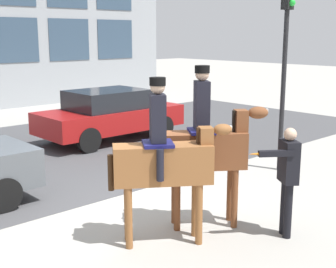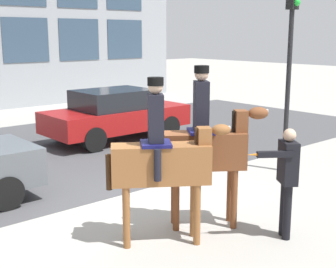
% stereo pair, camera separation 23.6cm
% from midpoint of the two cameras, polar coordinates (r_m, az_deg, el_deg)
% --- Properties ---
extents(ground_plane, '(80.00, 80.00, 0.00)m').
position_cam_midpoint_polar(ground_plane, '(9.04, -4.41, -8.61)').
color(ground_plane, '#9E9B93').
extents(road_surface, '(24.14, 8.50, 0.01)m').
position_cam_midpoint_polar(road_surface, '(13.01, -16.99, -2.65)').
color(road_surface, '#444447').
rests_on(road_surface, ground_plane).
extents(mounted_horse_lead, '(1.68, 1.29, 2.57)m').
position_cam_midpoint_polar(mounted_horse_lead, '(7.08, 0.29, -3.16)').
color(mounted_horse_lead, brown).
rests_on(mounted_horse_lead, ground_plane).
extents(mounted_horse_companion, '(1.59, 1.26, 2.70)m').
position_cam_midpoint_polar(mounted_horse_companion, '(7.72, 5.62, -1.38)').
color(mounted_horse_companion, brown).
rests_on(mounted_horse_companion, ground_plane).
extents(pedestrian_bystander, '(0.90, 0.52, 1.78)m').
position_cam_midpoint_polar(pedestrian_bystander, '(7.57, 15.15, -4.79)').
color(pedestrian_bystander, black).
rests_on(pedestrian_bystander, ground_plane).
extents(street_car_far_lane, '(4.43, 1.97, 1.55)m').
position_cam_midpoint_polar(street_car_far_lane, '(14.36, -5.89, 2.46)').
color(street_car_far_lane, maroon).
rests_on(street_car_far_lane, ground_plane).
extents(traffic_light, '(0.24, 0.29, 4.45)m').
position_cam_midpoint_polar(traffic_light, '(11.12, 15.34, 10.43)').
color(traffic_light, black).
rests_on(traffic_light, ground_plane).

